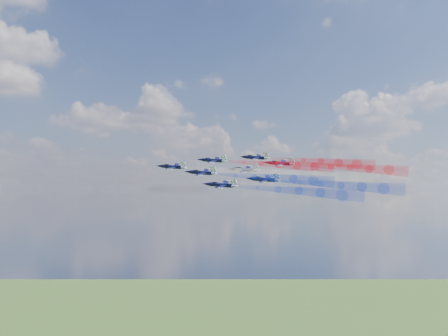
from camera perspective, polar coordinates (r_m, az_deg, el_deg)
jet_lead at (r=179.57m, az=-5.37°, el=0.12°), size 14.10×14.32×5.96m
trail_lead at (r=172.28m, az=1.47°, el=-0.35°), size 26.04×29.33×7.12m
jet_inner_left at (r=167.94m, az=-2.29°, el=-0.49°), size 14.10×14.32×5.96m
trail_inner_left at (r=161.91m, az=5.14°, el=-1.02°), size 26.04×29.33×7.12m
jet_inner_right at (r=183.91m, az=-1.12°, el=0.79°), size 14.10×14.32×5.96m
trail_inner_right at (r=178.17m, az=5.68°, el=0.36°), size 26.04×29.33×7.12m
jet_outer_left at (r=156.96m, az=-0.27°, el=-1.78°), size 14.10×14.32×5.96m
trail_outer_left at (r=151.84m, az=7.76°, el=-2.38°), size 26.04×29.33×7.12m
jet_center_third at (r=173.84m, az=2.14°, el=-0.19°), size 14.10×14.32×5.96m
trail_center_third at (r=169.45m, az=9.42°, el=-0.69°), size 26.04×29.33×7.12m
jet_outer_right at (r=188.89m, az=3.28°, el=1.09°), size 14.10×14.32×5.96m
trail_outer_right at (r=184.80m, az=9.98°, el=0.66°), size 26.04×29.33×7.12m
jet_rear_left at (r=162.93m, az=4.19°, el=-1.20°), size 14.10×14.32×5.96m
trail_rear_left at (r=159.45m, az=12.00°, el=-1.74°), size 26.04×29.33×7.12m
jet_rear_right at (r=179.78m, az=5.83°, el=0.49°), size 14.10×14.32×5.96m
trail_rear_right at (r=176.74m, az=12.91°, el=0.03°), size 26.04×29.33×7.12m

